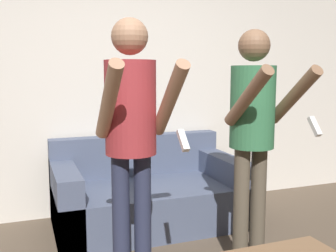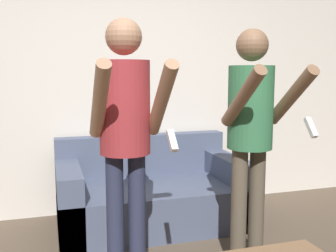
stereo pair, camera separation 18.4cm
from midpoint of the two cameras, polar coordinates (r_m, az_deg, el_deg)
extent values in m
cube|color=silver|center=(3.94, -9.06, 7.11)|extent=(6.40, 0.06, 2.70)
cube|color=#4C5670|center=(3.66, -4.26, -11.33)|extent=(1.68, 0.93, 0.38)
cube|color=#4C5670|center=(3.92, -5.90, -4.18)|extent=(1.68, 0.16, 0.40)
cube|color=#4C5670|center=(3.51, -16.13, -10.61)|extent=(0.20, 0.93, 0.60)
cube|color=#4C5670|center=(3.89, 6.32, -8.53)|extent=(0.20, 0.93, 0.60)
cylinder|color=#282D47|center=(2.55, -8.93, -13.95)|extent=(0.11, 0.11, 0.89)
cylinder|color=#282D47|center=(2.58, -5.79, -13.64)|extent=(0.11, 0.11, 0.89)
cylinder|color=#9E2D33|center=(2.40, -7.65, 2.66)|extent=(0.31, 0.31, 0.57)
sphere|color=#A87A5B|center=(2.40, -7.83, 12.76)|extent=(0.22, 0.22, 0.22)
cylinder|color=#A87A5B|center=(2.16, -11.02, 3.48)|extent=(0.08, 0.46, 0.46)
cylinder|color=#A87A5B|center=(2.25, -2.12, 3.77)|extent=(0.08, 0.46, 0.46)
cube|color=white|center=(2.08, -0.33, -2.11)|extent=(0.04, 0.11, 0.11)
cylinder|color=brown|center=(2.84, 8.71, -11.86)|extent=(0.11, 0.11, 0.87)
cylinder|color=brown|center=(2.91, 11.11, -11.45)|extent=(0.11, 0.11, 0.87)
cylinder|color=#337047|center=(2.72, 10.27, 2.72)|extent=(0.30, 0.30, 0.56)
sphere|color=brown|center=(2.72, 10.48, 11.44)|extent=(0.21, 0.21, 0.21)
cylinder|color=brown|center=(2.45, 9.34, 4.10)|extent=(0.08, 0.47, 0.40)
cylinder|color=brown|center=(2.64, 15.86, 4.16)|extent=(0.08, 0.47, 0.40)
cube|color=white|center=(2.49, 18.55, -0.04)|extent=(0.04, 0.10, 0.12)
camera|label=1|loc=(0.09, -91.75, -0.24)|focal=42.00mm
camera|label=2|loc=(0.09, 88.25, 0.24)|focal=42.00mm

